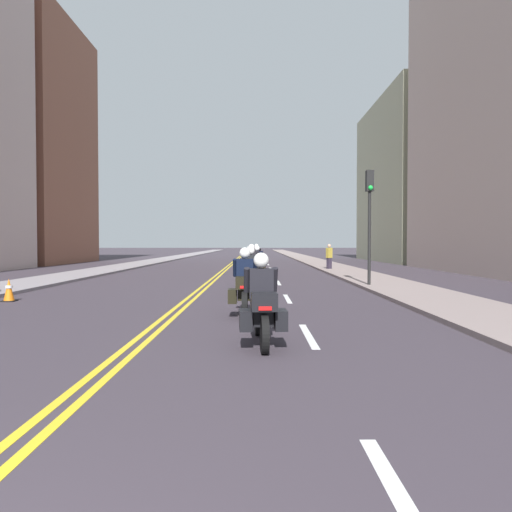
{
  "coord_description": "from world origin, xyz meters",
  "views": [
    {
      "loc": [
        2.02,
        -1.0,
        1.71
      ],
      "look_at": [
        1.95,
        20.29,
        1.15
      ],
      "focal_mm": 34.26,
      "sensor_mm": 36.0,
      "label": 1
    }
  ],
  "objects_px": {
    "motorcycle_2": "(252,276)",
    "motorcycle_6": "(258,259)",
    "motorcycle_5": "(251,263)",
    "motorcycle_1": "(246,288)",
    "motorcycle_0": "(263,307)",
    "motorcycle_4": "(259,265)",
    "pedestrian_0": "(331,257)",
    "traffic_light_near": "(371,207)",
    "traffic_cone_1": "(11,290)",
    "motorcycle_3": "(253,269)"
  },
  "relations": [
    {
      "from": "motorcycle_2",
      "to": "motorcycle_6",
      "type": "xyz_separation_m",
      "value": [
        0.2,
        15.53,
        0.02
      ]
    },
    {
      "from": "motorcycle_5",
      "to": "motorcycle_1",
      "type": "bearing_deg",
      "value": -92.52
    },
    {
      "from": "motorcycle_0",
      "to": "motorcycle_4",
      "type": "xyz_separation_m",
      "value": [
        -0.04,
        15.23,
        0.0
      ]
    },
    {
      "from": "motorcycle_6",
      "to": "pedestrian_0",
      "type": "height_order",
      "value": "motorcycle_6"
    },
    {
      "from": "traffic_light_near",
      "to": "pedestrian_0",
      "type": "distance_m",
      "value": 11.96
    },
    {
      "from": "traffic_cone_1",
      "to": "traffic_light_near",
      "type": "bearing_deg",
      "value": 20.79
    },
    {
      "from": "motorcycle_5",
      "to": "pedestrian_0",
      "type": "bearing_deg",
      "value": 31.11
    },
    {
      "from": "motorcycle_3",
      "to": "motorcycle_6",
      "type": "xyz_separation_m",
      "value": [
        0.21,
        11.78,
        0.01
      ]
    },
    {
      "from": "motorcycle_4",
      "to": "motorcycle_0",
      "type": "bearing_deg",
      "value": -91.75
    },
    {
      "from": "motorcycle_4",
      "to": "traffic_cone_1",
      "type": "relative_size",
      "value": 3.33
    },
    {
      "from": "motorcycle_4",
      "to": "motorcycle_3",
      "type": "bearing_deg",
      "value": -95.23
    },
    {
      "from": "motorcycle_1",
      "to": "motorcycle_3",
      "type": "height_order",
      "value": "motorcycle_3"
    },
    {
      "from": "motorcycle_0",
      "to": "motorcycle_2",
      "type": "height_order",
      "value": "motorcycle_2"
    },
    {
      "from": "motorcycle_1",
      "to": "motorcycle_2",
      "type": "xyz_separation_m",
      "value": [
        0.09,
        4.14,
        0.01
      ]
    },
    {
      "from": "motorcycle_2",
      "to": "traffic_cone_1",
      "type": "height_order",
      "value": "motorcycle_2"
    },
    {
      "from": "traffic_light_near",
      "to": "pedestrian_0",
      "type": "height_order",
      "value": "traffic_light_near"
    },
    {
      "from": "motorcycle_2",
      "to": "motorcycle_1",
      "type": "bearing_deg",
      "value": -92.35
    },
    {
      "from": "motorcycle_5",
      "to": "traffic_cone_1",
      "type": "relative_size",
      "value": 3.27
    },
    {
      "from": "pedestrian_0",
      "to": "motorcycle_5",
      "type": "bearing_deg",
      "value": -2.6
    },
    {
      "from": "motorcycle_1",
      "to": "motorcycle_6",
      "type": "distance_m",
      "value": 19.66
    },
    {
      "from": "motorcycle_5",
      "to": "motorcycle_6",
      "type": "distance_m",
      "value": 4.04
    },
    {
      "from": "motorcycle_3",
      "to": "traffic_cone_1",
      "type": "xyz_separation_m",
      "value": [
        -7.09,
        -5.05,
        -0.33
      ]
    },
    {
      "from": "motorcycle_2",
      "to": "motorcycle_5",
      "type": "xyz_separation_m",
      "value": [
        -0.2,
        11.51,
        -0.03
      ]
    },
    {
      "from": "traffic_light_near",
      "to": "pedestrian_0",
      "type": "bearing_deg",
      "value": 88.91
    },
    {
      "from": "motorcycle_2",
      "to": "traffic_light_near",
      "type": "xyz_separation_m",
      "value": [
        4.52,
        3.11,
        2.44
      ]
    },
    {
      "from": "motorcycle_3",
      "to": "motorcycle_5",
      "type": "distance_m",
      "value": 7.77
    },
    {
      "from": "motorcycle_2",
      "to": "motorcycle_5",
      "type": "bearing_deg",
      "value": 89.96
    },
    {
      "from": "motorcycle_1",
      "to": "motorcycle_3",
      "type": "bearing_deg",
      "value": 88.7
    },
    {
      "from": "motorcycle_3",
      "to": "pedestrian_0",
      "type": "relative_size",
      "value": 1.39
    },
    {
      "from": "motorcycle_0",
      "to": "motorcycle_2",
      "type": "bearing_deg",
      "value": 88.59
    },
    {
      "from": "pedestrian_0",
      "to": "motorcycle_3",
      "type": "bearing_deg",
      "value": 30.18
    },
    {
      "from": "motorcycle_3",
      "to": "pedestrian_0",
      "type": "xyz_separation_m",
      "value": [
        4.76,
        11.11,
        0.19
      ]
    },
    {
      "from": "motorcycle_2",
      "to": "motorcycle_6",
      "type": "height_order",
      "value": "motorcycle_6"
    },
    {
      "from": "motorcycle_3",
      "to": "motorcycle_4",
      "type": "distance_m",
      "value": 4.0
    },
    {
      "from": "motorcycle_4",
      "to": "pedestrian_0",
      "type": "bearing_deg",
      "value": 55.63
    },
    {
      "from": "motorcycle_1",
      "to": "motorcycle_4",
      "type": "xyz_separation_m",
      "value": [
        0.32,
        11.88,
        -0.01
      ]
    },
    {
      "from": "motorcycle_0",
      "to": "motorcycle_3",
      "type": "height_order",
      "value": "motorcycle_3"
    },
    {
      "from": "motorcycle_4",
      "to": "motorcycle_6",
      "type": "xyz_separation_m",
      "value": [
        -0.02,
        7.78,
        0.04
      ]
    },
    {
      "from": "motorcycle_5",
      "to": "traffic_cone_1",
      "type": "bearing_deg",
      "value": -121.23
    },
    {
      "from": "motorcycle_1",
      "to": "traffic_cone_1",
      "type": "relative_size",
      "value": 3.2
    },
    {
      "from": "motorcycle_6",
      "to": "motorcycle_2",
      "type": "bearing_deg",
      "value": -90.14
    },
    {
      "from": "motorcycle_6",
      "to": "traffic_light_near",
      "type": "xyz_separation_m",
      "value": [
        4.32,
        -12.42,
        2.42
      ]
    },
    {
      "from": "motorcycle_2",
      "to": "motorcycle_4",
      "type": "bearing_deg",
      "value": 87.31
    },
    {
      "from": "motorcycle_3",
      "to": "pedestrian_0",
      "type": "height_order",
      "value": "motorcycle_3"
    },
    {
      "from": "traffic_cone_1",
      "to": "pedestrian_0",
      "type": "relative_size",
      "value": 0.41
    },
    {
      "from": "motorcycle_3",
      "to": "pedestrian_0",
      "type": "bearing_deg",
      "value": 66.28
    },
    {
      "from": "motorcycle_3",
      "to": "motorcycle_0",
      "type": "bearing_deg",
      "value": -89.15
    },
    {
      "from": "motorcycle_4",
      "to": "motorcycle_6",
      "type": "height_order",
      "value": "motorcycle_6"
    },
    {
      "from": "motorcycle_0",
      "to": "motorcycle_6",
      "type": "distance_m",
      "value": 23.01
    },
    {
      "from": "traffic_cone_1",
      "to": "motorcycle_6",
      "type": "bearing_deg",
      "value": 66.55
    }
  ]
}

